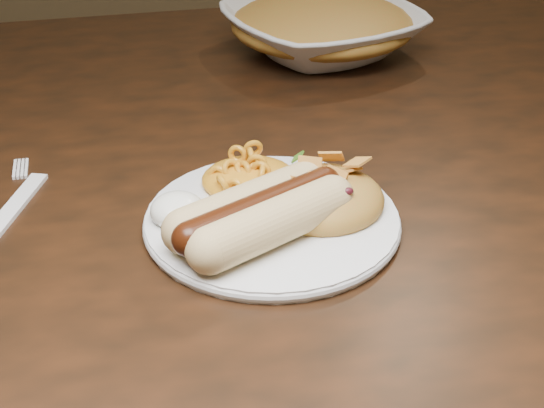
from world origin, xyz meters
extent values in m
cube|color=black|center=(0.00, 0.00, 0.73)|extent=(1.60, 0.90, 0.04)
cylinder|color=black|center=(0.72, 0.37, 0.35)|extent=(0.07, 0.07, 0.71)
cylinder|color=silver|center=(0.10, -0.16, 0.76)|extent=(0.26, 0.26, 0.01)
cylinder|color=#EECB88|center=(0.09, -0.20, 0.78)|extent=(0.12, 0.08, 0.04)
cylinder|color=#EECB88|center=(0.09, -0.16, 0.78)|extent=(0.12, 0.08, 0.04)
cylinder|color=#401A07|center=(0.09, -0.18, 0.78)|extent=(0.13, 0.08, 0.03)
ellipsoid|color=gold|center=(0.09, -0.10, 0.78)|extent=(0.09, 0.09, 0.03)
ellipsoid|color=white|center=(0.03, -0.14, 0.77)|extent=(0.06, 0.06, 0.03)
ellipsoid|color=red|center=(0.14, -0.15, 0.77)|extent=(0.10, 0.10, 0.04)
cube|color=white|center=(-0.10, -0.08, 0.75)|extent=(0.06, 0.12, 0.00)
imported|color=white|center=(0.25, 0.22, 0.78)|extent=(0.29, 0.29, 0.06)
ellipsoid|color=red|center=(0.25, 0.22, 0.80)|extent=(0.30, 0.30, 0.06)
camera|label=1|loc=(-0.02, -0.66, 1.08)|focal=50.00mm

